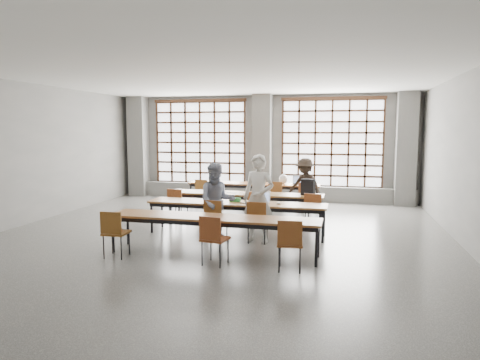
# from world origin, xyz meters

# --- Properties ---
(floor) EXTENTS (11.00, 11.00, 0.00)m
(floor) POSITION_xyz_m (0.00, 0.00, 0.00)
(floor) COLOR #4A4A48
(floor) RESTS_ON ground
(ceiling) EXTENTS (11.00, 11.00, 0.00)m
(ceiling) POSITION_xyz_m (0.00, 0.00, 3.50)
(ceiling) COLOR silver
(ceiling) RESTS_ON floor
(wall_back) EXTENTS (10.00, 0.00, 10.00)m
(wall_back) POSITION_xyz_m (0.00, 5.50, 1.75)
(wall_back) COLOR slate
(wall_back) RESTS_ON floor
(wall_front) EXTENTS (10.00, 0.00, 10.00)m
(wall_front) POSITION_xyz_m (0.00, -5.50, 1.75)
(wall_front) COLOR slate
(wall_front) RESTS_ON floor
(wall_left) EXTENTS (0.00, 11.00, 11.00)m
(wall_left) POSITION_xyz_m (-5.00, 0.00, 1.75)
(wall_left) COLOR slate
(wall_left) RESTS_ON floor
(wall_right) EXTENTS (0.00, 11.00, 11.00)m
(wall_right) POSITION_xyz_m (5.00, 0.00, 1.75)
(wall_right) COLOR slate
(wall_right) RESTS_ON floor
(column_left) EXTENTS (0.60, 0.55, 3.50)m
(column_left) POSITION_xyz_m (-4.50, 5.22, 1.75)
(column_left) COLOR #5C5C59
(column_left) RESTS_ON floor
(column_mid) EXTENTS (0.60, 0.55, 3.50)m
(column_mid) POSITION_xyz_m (0.00, 5.22, 1.75)
(column_mid) COLOR #5C5C59
(column_mid) RESTS_ON floor
(column_right) EXTENTS (0.60, 0.55, 3.50)m
(column_right) POSITION_xyz_m (4.50, 5.22, 1.75)
(column_right) COLOR #5C5C59
(column_right) RESTS_ON floor
(window_left) EXTENTS (3.32, 0.12, 3.00)m
(window_left) POSITION_xyz_m (-2.25, 5.42, 1.90)
(window_left) COLOR white
(window_left) RESTS_ON wall_back
(window_right) EXTENTS (3.32, 0.12, 3.00)m
(window_right) POSITION_xyz_m (2.25, 5.42, 1.90)
(window_right) COLOR white
(window_right) RESTS_ON wall_back
(sill_ledge) EXTENTS (9.80, 0.35, 0.50)m
(sill_ledge) POSITION_xyz_m (0.00, 5.30, 0.25)
(sill_ledge) COLOR #5C5C59
(sill_ledge) RESTS_ON floor
(desk_row_a) EXTENTS (4.00, 0.70, 0.73)m
(desk_row_a) POSITION_xyz_m (-0.01, 3.85, 0.66)
(desk_row_a) COLOR brown
(desk_row_a) RESTS_ON floor
(desk_row_b) EXTENTS (4.00, 0.70, 0.73)m
(desk_row_b) POSITION_xyz_m (0.20, 1.76, 0.66)
(desk_row_b) COLOR brown
(desk_row_b) RESTS_ON floor
(desk_row_c) EXTENTS (4.00, 0.70, 0.73)m
(desk_row_c) POSITION_xyz_m (0.33, 0.32, 0.66)
(desk_row_c) COLOR brown
(desk_row_c) RESTS_ON floor
(desk_row_d) EXTENTS (4.00, 0.70, 0.73)m
(desk_row_d) POSITION_xyz_m (0.30, -1.31, 0.66)
(desk_row_d) COLOR brown
(desk_row_d) RESTS_ON floor
(chair_back_left) EXTENTS (0.46, 0.47, 0.88)m
(chair_back_left) POSITION_xyz_m (-1.42, 3.22, 0.54)
(chair_back_left) COLOR brown
(chair_back_left) RESTS_ON floor
(chair_back_mid) EXTENTS (0.46, 0.46, 0.88)m
(chair_back_mid) POSITION_xyz_m (0.78, 3.22, 0.54)
(chair_back_mid) COLOR brown
(chair_back_mid) RESTS_ON floor
(chair_back_right) EXTENTS (0.49, 0.50, 0.88)m
(chair_back_right) POSITION_xyz_m (1.61, 3.22, 0.54)
(chair_back_right) COLOR brown
(chair_back_right) RESTS_ON floor
(chair_mid_left) EXTENTS (0.46, 0.47, 0.88)m
(chair_mid_left) POSITION_xyz_m (-1.41, 1.13, 0.54)
(chair_mid_left) COLOR brown
(chair_mid_left) RESTS_ON floor
(chair_mid_centre) EXTENTS (0.50, 0.50, 0.88)m
(chair_mid_centre) POSITION_xyz_m (0.61, 1.13, 0.54)
(chair_mid_centre) COLOR brown
(chair_mid_centre) RESTS_ON floor
(chair_mid_right) EXTENTS (0.47, 0.47, 0.88)m
(chair_mid_right) POSITION_xyz_m (1.99, 1.13, 0.54)
(chair_mid_right) COLOR maroon
(chair_mid_right) RESTS_ON floor
(chair_front_left) EXTENTS (0.47, 0.47, 0.88)m
(chair_front_left) POSITION_xyz_m (0.02, -0.31, 0.54)
(chair_front_left) COLOR brown
(chair_front_left) RESTS_ON floor
(chair_front_right) EXTENTS (0.43, 0.44, 0.88)m
(chair_front_right) POSITION_xyz_m (0.94, -0.31, 0.54)
(chair_front_right) COLOR brown
(chair_front_right) RESTS_ON floor
(chair_near_left) EXTENTS (0.44, 0.45, 0.88)m
(chair_near_left) POSITION_xyz_m (-1.39, -1.94, 0.54)
(chair_near_left) COLOR brown
(chair_near_left) RESTS_ON floor
(chair_near_mid) EXTENTS (0.48, 0.48, 0.88)m
(chair_near_mid) POSITION_xyz_m (0.49, -1.93, 0.54)
(chair_near_mid) COLOR brown
(chair_near_mid) RESTS_ON floor
(chair_near_right) EXTENTS (0.46, 0.46, 0.88)m
(chair_near_right) POSITION_xyz_m (1.81, -1.94, 0.54)
(chair_near_right) COLOR brown
(chair_near_right) RESTS_ON floor
(student_male) EXTENTS (0.75, 0.57, 1.84)m
(student_male) POSITION_xyz_m (0.93, -0.18, 0.92)
(student_male) COLOR silver
(student_male) RESTS_ON floor
(student_female) EXTENTS (0.96, 0.85, 1.64)m
(student_female) POSITION_xyz_m (0.03, -0.18, 0.82)
(student_female) COLOR navy
(student_female) RESTS_ON floor
(student_back) EXTENTS (1.14, 0.93, 1.54)m
(student_back) POSITION_xyz_m (1.59, 3.35, 0.77)
(student_back) COLOR black
(student_back) RESTS_ON floor
(laptop_front) EXTENTS (0.37, 0.31, 0.26)m
(laptop_front) POSITION_xyz_m (0.89, 0.43, 0.79)
(laptop_front) COLOR #B9B9BE
(laptop_front) RESTS_ON desk_row_c
(laptop_back) EXTENTS (0.36, 0.31, 0.26)m
(laptop_back) POSITION_xyz_m (1.34, 3.96, 0.79)
(laptop_back) COLOR #B5B6BA
(laptop_back) RESTS_ON desk_row_a
(mouse) EXTENTS (0.10, 0.07, 0.04)m
(mouse) POSITION_xyz_m (1.28, 0.30, 0.75)
(mouse) COLOR white
(mouse) RESTS_ON desk_row_c
(green_box) EXTENTS (0.26, 0.11, 0.09)m
(green_box) POSITION_xyz_m (0.28, 0.40, 0.78)
(green_box) COLOR #287C34
(green_box) RESTS_ON desk_row_c
(phone) EXTENTS (0.14, 0.10, 0.01)m
(phone) POSITION_xyz_m (0.51, 0.22, 0.74)
(phone) COLOR black
(phone) RESTS_ON desk_row_c
(paper_sheet_a) EXTENTS (0.36, 0.34, 0.00)m
(paper_sheet_a) POSITION_xyz_m (-0.40, 1.81, 0.73)
(paper_sheet_a) COLOR white
(paper_sheet_a) RESTS_ON desk_row_b
(paper_sheet_b) EXTENTS (0.31, 0.23, 0.00)m
(paper_sheet_b) POSITION_xyz_m (-0.10, 1.71, 0.73)
(paper_sheet_b) COLOR white
(paper_sheet_b) RESTS_ON desk_row_b
(paper_sheet_c) EXTENTS (0.30, 0.21, 0.00)m
(paper_sheet_c) POSITION_xyz_m (0.30, 1.76, 0.73)
(paper_sheet_c) COLOR white
(paper_sheet_c) RESTS_ON desk_row_b
(backpack) EXTENTS (0.36, 0.27, 0.40)m
(backpack) POSITION_xyz_m (1.80, 1.81, 0.93)
(backpack) COLOR black
(backpack) RESTS_ON desk_row_b
(plastic_bag) EXTENTS (0.32, 0.29, 0.29)m
(plastic_bag) POSITION_xyz_m (0.89, 3.90, 0.87)
(plastic_bag) COLOR white
(plastic_bag) RESTS_ON desk_row_a
(red_pouch) EXTENTS (0.20, 0.09, 0.06)m
(red_pouch) POSITION_xyz_m (-1.40, -1.86, 0.50)
(red_pouch) COLOR #B63016
(red_pouch) RESTS_ON chair_near_left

